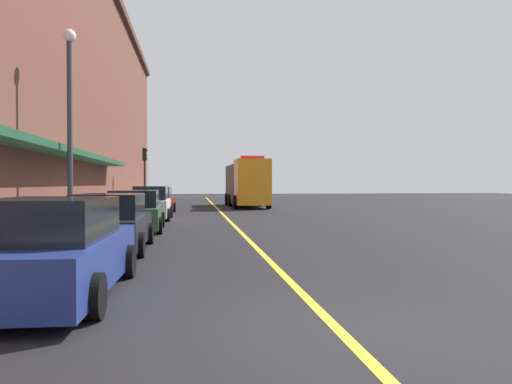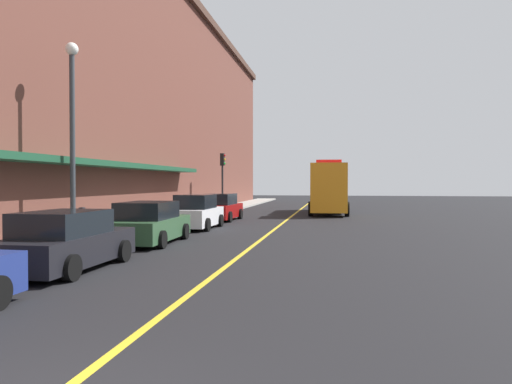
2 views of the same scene
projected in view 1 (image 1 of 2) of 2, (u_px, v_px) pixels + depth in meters
ground_plane at (221, 212)px, 30.85m from camera, size 112.00×112.00×0.00m
sidewalk_left at (121, 212)px, 30.04m from camera, size 2.40×70.00×0.15m
lane_center_stripe at (221, 212)px, 30.85m from camera, size 0.16×70.00×0.01m
parked_car_0 at (54, 250)px, 7.83m from camera, size 2.19×4.80×1.61m
parked_car_1 at (111, 224)px, 13.21m from camera, size 2.05×4.50×1.57m
parked_car_2 at (135, 212)px, 18.77m from camera, size 2.24×4.63×1.58m
parked_car_3 at (151, 204)px, 24.54m from camera, size 2.00×4.12×1.71m
parked_car_4 at (157, 201)px, 29.76m from camera, size 2.13×4.42×1.63m
utility_truck at (246, 184)px, 38.36m from camera, size 2.91×9.47×3.84m
parking_meter_0 at (131, 197)px, 28.09m from camera, size 0.14×0.18×1.33m
parking_meter_1 at (86, 207)px, 16.13m from camera, size 0.14×0.18×1.33m
street_lamp_left at (70, 108)px, 16.47m from camera, size 0.44×0.44×6.94m
traffic_light_near at (145, 166)px, 35.70m from camera, size 0.38×0.36×4.30m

